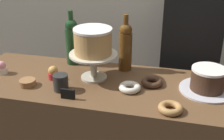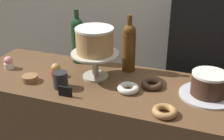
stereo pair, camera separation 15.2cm
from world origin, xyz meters
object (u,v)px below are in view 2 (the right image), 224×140
cupcake_strawberry (9,63)px  donut_chocolate (152,84)px  cupcake_caramel (56,70)px  wine_bottle_green (78,39)px  donut_sugar (128,88)px  coffee_cup_ceramic (60,80)px  cookie_stack (30,78)px  price_sign_chalkboard (65,92)px  barista_figure (196,72)px  white_layer_cake (95,40)px  chocolate_round_cake (209,84)px  wine_bottle_amber (129,47)px  cake_stand_pedestal (95,60)px  donut_maple (165,111)px

cupcake_strawberry → donut_chocolate: cupcake_strawberry is taller
cupcake_strawberry → donut_chocolate: 0.84m
cupcake_caramel → wine_bottle_green: bearing=82.2°
donut_sugar → coffee_cup_ceramic: (-0.34, -0.08, 0.03)m
donut_sugar → cupcake_caramel: bearing=175.7°
donut_chocolate → cookie_stack: (-0.63, -0.16, 0.00)m
price_sign_chalkboard → coffee_cup_ceramic: size_ratio=0.82×
barista_figure → white_layer_cake: bearing=-137.6°
chocolate_round_cake → price_sign_chalkboard: 0.69m
wine_bottle_amber → barista_figure: bearing=40.6°
white_layer_cake → wine_bottle_amber: 0.22m
cupcake_caramel → price_sign_chalkboard: size_ratio=1.06×
wine_bottle_amber → coffee_cup_ceramic: size_ratio=3.83×
wine_bottle_amber → coffee_cup_ceramic: (-0.27, -0.32, -0.10)m
wine_bottle_amber → cupcake_caramel: wine_bottle_amber is taller
cake_stand_pedestal → white_layer_cake: 0.11m
cupcake_strawberry → donut_sugar: (0.74, -0.03, -0.02)m
cookie_stack → price_sign_chalkboard: size_ratio=1.20×
chocolate_round_cake → barista_figure: 0.50m
wine_bottle_amber → barista_figure: 0.54m
coffee_cup_ceramic → cake_stand_pedestal: bearing=53.9°
cake_stand_pedestal → white_layer_cake: (0.00, 0.00, 0.11)m
price_sign_chalkboard → chocolate_round_cake: bearing=20.1°
donut_chocolate → barista_figure: barista_figure is taller
chocolate_round_cake → wine_bottle_green: wine_bottle_green is taller
cupcake_strawberry → donut_maple: 0.96m
wine_bottle_amber → coffee_cup_ceramic: bearing=-129.8°
white_layer_cake → chocolate_round_cake: 0.61m
white_layer_cake → donut_chocolate: bearing=-1.1°
white_layer_cake → wine_bottle_amber: wine_bottle_amber is taller
white_layer_cake → cupcake_strawberry: white_layer_cake is taller
wine_bottle_amber → cupcake_caramel: (-0.36, -0.21, -0.11)m
cupcake_strawberry → wine_bottle_amber: bearing=18.0°
white_layer_cake → barista_figure: barista_figure is taller
cake_stand_pedestal → coffee_cup_ceramic: bearing=-126.1°
wine_bottle_green → donut_maple: (0.61, -0.40, -0.13)m
wine_bottle_green → cupcake_strawberry: (-0.34, -0.23, -0.11)m
chocolate_round_cake → cupcake_strawberry: bearing=-176.9°
donut_maple → price_sign_chalkboard: bearing=-179.5°
chocolate_round_cake → barista_figure: barista_figure is taller
wine_bottle_amber → donut_sugar: (0.07, -0.24, -0.13)m
barista_figure → coffee_cup_ceramic: bearing=-135.0°
coffee_cup_ceramic → cupcake_strawberry: bearing=165.4°
cupcake_strawberry → cookie_stack: (0.21, -0.10, -0.02)m
cake_stand_pedestal → chocolate_round_cake: bearing=-0.4°
cookie_stack → coffee_cup_ceramic: coffee_cup_ceramic is taller
wine_bottle_amber → cupcake_caramel: bearing=-149.4°
white_layer_cake → coffee_cup_ceramic: 0.27m
cake_stand_pedestal → price_sign_chalkboard: 0.26m
chocolate_round_cake → cake_stand_pedestal: bearing=179.6°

